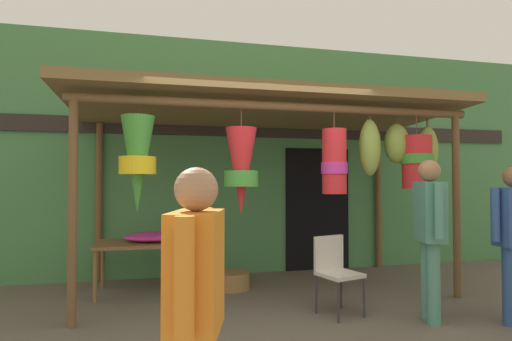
{
  "coord_description": "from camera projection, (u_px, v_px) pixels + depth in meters",
  "views": [
    {
      "loc": [
        -1.1,
        -4.1,
        1.45
      ],
      "look_at": [
        0.18,
        1.27,
        1.6
      ],
      "focal_mm": 28.66,
      "sensor_mm": 36.0,
      "label": 1
    }
  ],
  "objects": [
    {
      "name": "market_stall_canopy",
      "position": [
        272.0,
        126.0,
        5.33
      ],
      "size": [
        5.0,
        2.38,
        2.55
      ],
      "color": "brown",
      "rests_on": "ground_plane"
    },
    {
      "name": "ground_plane",
      "position": [
        267.0,
        323.0,
        4.2
      ],
      "size": [
        30.0,
        30.0,
        0.0
      ],
      "primitive_type": "plane",
      "color": "#60564C"
    },
    {
      "name": "folding_chair",
      "position": [
        335.0,
        267.0,
        4.51
      ],
      "size": [
        0.5,
        0.5,
        0.84
      ],
      "color": "beige",
      "rests_on": "ground_plane"
    },
    {
      "name": "wicker_basket_by_table",
      "position": [
        232.0,
        280.0,
        5.52
      ],
      "size": [
        0.47,
        0.47,
        0.23
      ],
      "primitive_type": "cylinder",
      "color": "olive",
      "rests_on": "ground_plane"
    },
    {
      "name": "display_table",
      "position": [
        150.0,
        246.0,
        5.4
      ],
      "size": [
        1.37,
        0.78,
        0.66
      ],
      "color": "brown",
      "rests_on": "ground_plane"
    },
    {
      "name": "shop_facade",
      "position": [
        229.0,
        157.0,
        6.58
      ],
      "size": [
        11.43,
        0.29,
        3.68
      ],
      "color": "#47844C",
      "rests_on": "ground_plane"
    },
    {
      "name": "flower_heap_on_table",
      "position": [
        157.0,
        236.0,
        5.43
      ],
      "size": [
        0.82,
        0.57,
        0.12
      ],
      "color": "#D13399",
      "rests_on": "display_table"
    },
    {
      "name": "customer_foreground",
      "position": [
        196.0,
        303.0,
        1.89
      ],
      "size": [
        0.32,
        0.57,
        1.52
      ],
      "color": "#B23347",
      "rests_on": "ground_plane"
    },
    {
      "name": "shopper_by_bananas",
      "position": [
        430.0,
        226.0,
        4.25
      ],
      "size": [
        0.33,
        0.57,
        1.68
      ],
      "color": "#4C8E7A",
      "rests_on": "ground_plane"
    }
  ]
}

